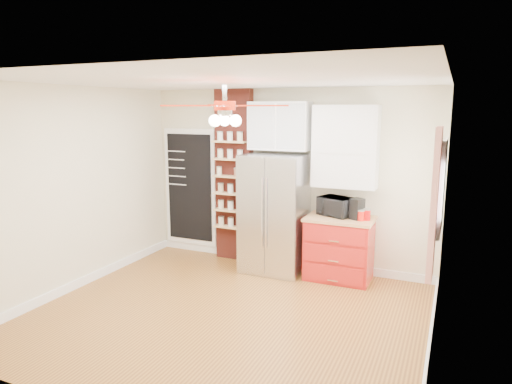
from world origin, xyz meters
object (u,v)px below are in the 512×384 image
at_px(ceiling_fan, 225,106).
at_px(toaster_oven, 336,206).
at_px(coffee_maker, 357,209).
at_px(canister_left, 361,216).
at_px(red_cabinet, 339,248).
at_px(pantry_jar_oats, 219,171).
at_px(fridge, 274,214).

height_order(ceiling_fan, toaster_oven, ceiling_fan).
distance_m(toaster_oven, coffee_maker, 0.33).
xyz_separation_m(ceiling_fan, toaster_oven, (0.84, 1.76, -1.39)).
height_order(ceiling_fan, canister_left, ceiling_fan).
bearing_deg(coffee_maker, ceiling_fan, -101.21).
height_order(red_cabinet, pantry_jar_oats, pantry_jar_oats).
distance_m(fridge, red_cabinet, 1.06).
relative_size(fridge, ceiling_fan, 1.25).
height_order(ceiling_fan, coffee_maker, ceiling_fan).
bearing_deg(ceiling_fan, fridge, 91.76).
distance_m(fridge, toaster_oven, 0.91).
bearing_deg(red_cabinet, toaster_oven, 135.08).
height_order(fridge, pantry_jar_oats, fridge).
bearing_deg(fridge, toaster_oven, 8.45).
distance_m(fridge, coffee_maker, 1.21).
distance_m(ceiling_fan, pantry_jar_oats, 2.26).
relative_size(coffee_maker, pantry_jar_oats, 2.29).
relative_size(fridge, pantry_jar_oats, 13.93).
bearing_deg(fridge, coffee_maker, 1.97).
distance_m(fridge, pantry_jar_oats, 1.14).
bearing_deg(canister_left, pantry_jar_oats, 176.30).
bearing_deg(red_cabinet, ceiling_fan, -118.71).
distance_m(canister_left, pantry_jar_oats, 2.30).
relative_size(red_cabinet, canister_left, 7.07).
height_order(coffee_maker, canister_left, coffee_maker).
distance_m(red_cabinet, ceiling_fan, 2.75).
distance_m(toaster_oven, canister_left, 0.42).
bearing_deg(toaster_oven, ceiling_fan, -93.48).
xyz_separation_m(fridge, ceiling_fan, (0.05, -1.63, 1.55)).
height_order(ceiling_fan, pantry_jar_oats, ceiling_fan).
bearing_deg(fridge, red_cabinet, 2.95).
bearing_deg(toaster_oven, pantry_jar_oats, -157.81).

